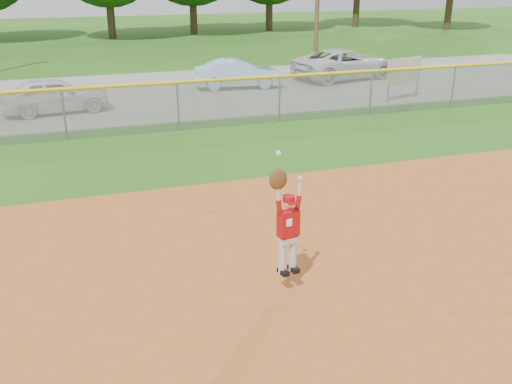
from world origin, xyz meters
TOP-DOWN VIEW (x-y plane):
  - ground at (0.00, 0.00)m, footprint 120.00×120.00m
  - parking_strip at (0.00, 16.00)m, footprint 44.00×10.00m
  - car_white_a at (-3.59, 13.63)m, footprint 3.77×1.95m
  - car_blue at (3.72, 15.93)m, footprint 3.73×1.66m
  - car_white_b at (8.93, 16.46)m, footprint 5.20×3.19m
  - sponsor_sign at (8.99, 11.65)m, footprint 1.75×0.57m
  - outfield_fence at (0.00, 10.00)m, footprint 40.06×0.10m
  - ballplayer at (-0.35, 0.02)m, footprint 0.56×0.27m

SIDE VIEW (x-z plane):
  - ground at x=0.00m, z-range 0.00..0.00m
  - parking_strip at x=0.00m, z-range 0.00..0.03m
  - car_blue at x=3.72m, z-range 0.03..1.22m
  - car_white_a at x=-3.59m, z-range 0.03..1.26m
  - car_white_b at x=8.93m, z-range 0.03..1.38m
  - outfield_fence at x=0.00m, z-range 0.11..1.66m
  - sponsor_sign at x=8.99m, z-range 0.26..1.87m
  - ballplayer at x=-0.35m, z-range 0.20..2.16m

